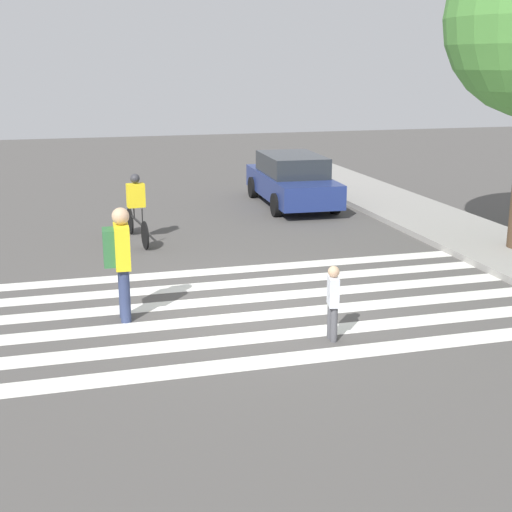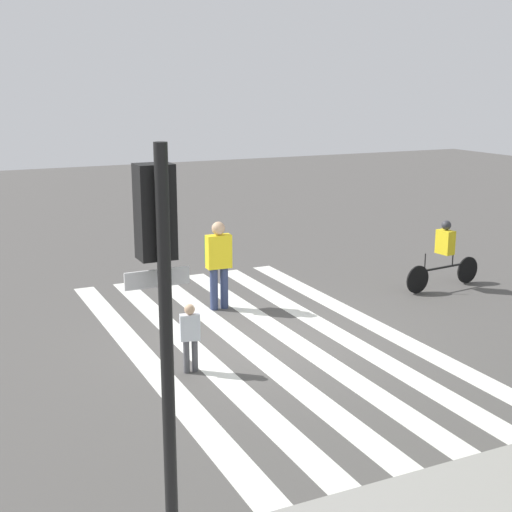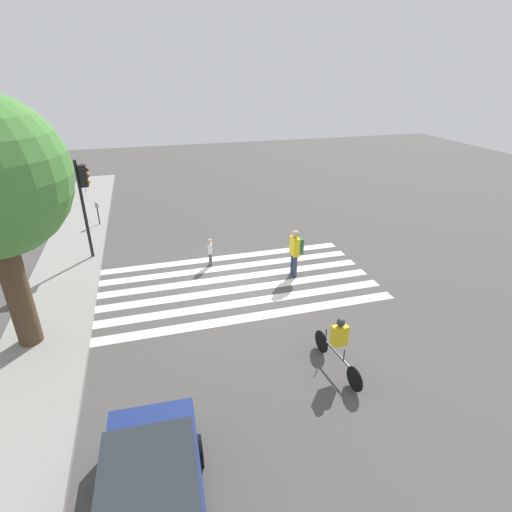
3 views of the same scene
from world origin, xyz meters
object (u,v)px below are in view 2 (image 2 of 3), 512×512
Objects in this scene: pedestrian_adult_yellow_jacket at (190,334)px; cyclist_mid_street at (445,252)px; traffic_light at (160,283)px; pedestrian_adult_tall_backpack at (218,258)px.

cyclist_mid_street is (-7.00, -2.15, 0.21)m from pedestrian_adult_yellow_jacket.
traffic_light reaches higher than cyclist_mid_street.
cyclist_mid_street is at bearing 30.14° from pedestrian_adult_yellow_jacket.
pedestrian_adult_tall_backpack is 0.83× the size of cyclist_mid_street.
cyclist_mid_street is at bearing -143.17° from traffic_light.
pedestrian_adult_tall_backpack is at bearing -15.07° from cyclist_mid_street.
traffic_light is 11.31m from cyclist_mid_street.
pedestrian_adult_tall_backpack is (-3.62, -7.49, -1.81)m from traffic_light.
pedestrian_adult_yellow_jacket is at bearing 10.86° from cyclist_mid_street.
traffic_light is 1.85× the size of cyclist_mid_street.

